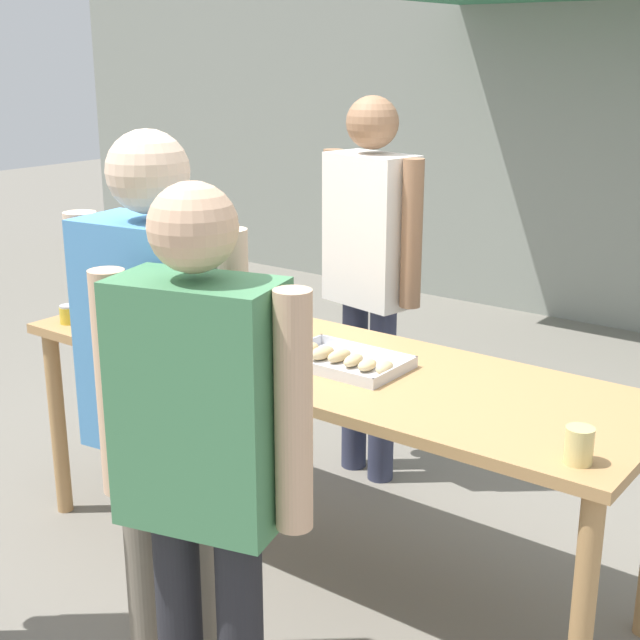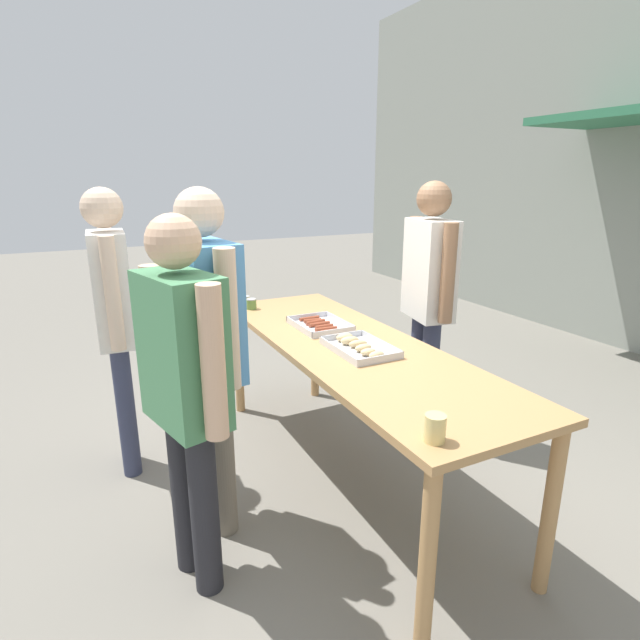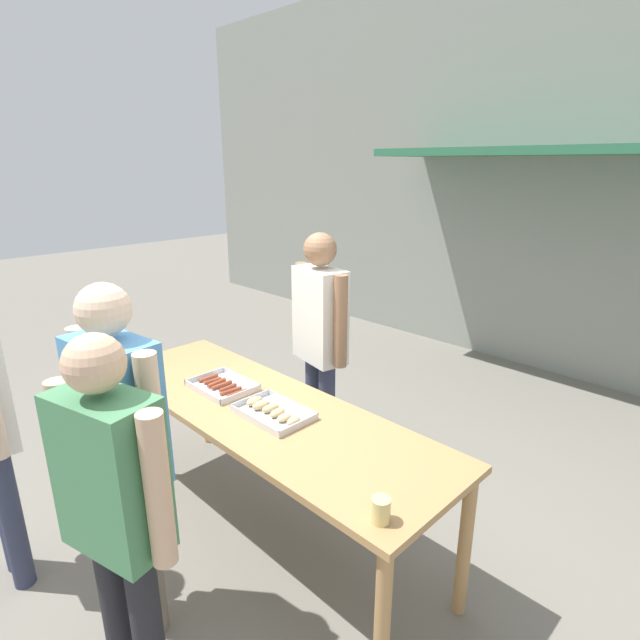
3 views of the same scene
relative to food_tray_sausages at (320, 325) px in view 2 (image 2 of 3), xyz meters
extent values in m
plane|color=slate|center=(0.38, 0.02, -0.91)|extent=(24.00, 24.00, 0.00)
cube|color=tan|center=(0.38, 0.02, -0.03)|extent=(2.54, 0.81, 0.04)
cylinder|color=tan|center=(-0.82, -0.32, -0.48)|extent=(0.07, 0.07, 0.86)
cylinder|color=tan|center=(1.59, -0.32, -0.48)|extent=(0.07, 0.07, 0.86)
cylinder|color=tan|center=(-0.82, 0.36, -0.48)|extent=(0.07, 0.07, 0.86)
cylinder|color=tan|center=(1.59, 0.36, -0.48)|extent=(0.07, 0.07, 0.86)
cube|color=silver|center=(0.00, 0.00, -0.01)|extent=(0.41, 0.31, 0.01)
cube|color=silver|center=(0.00, -0.15, 0.01)|extent=(0.41, 0.01, 0.03)
cube|color=silver|center=(0.00, 0.15, 0.01)|extent=(0.41, 0.01, 0.03)
cube|color=silver|center=(-0.20, 0.00, 0.01)|extent=(0.01, 0.31, 0.03)
cube|color=silver|center=(0.20, 0.00, 0.01)|extent=(0.01, 0.31, 0.03)
cylinder|color=brown|center=(-0.16, 0.00, 0.01)|extent=(0.03, 0.15, 0.02)
cylinder|color=brown|center=(-0.10, 0.00, 0.01)|extent=(0.04, 0.12, 0.02)
cylinder|color=brown|center=(-0.05, -0.01, 0.01)|extent=(0.04, 0.14, 0.03)
cylinder|color=brown|center=(0.00, 0.00, 0.01)|extent=(0.03, 0.15, 0.03)
cylinder|color=brown|center=(0.05, 0.01, 0.01)|extent=(0.03, 0.13, 0.02)
cylinder|color=brown|center=(0.11, -0.01, 0.01)|extent=(0.04, 0.15, 0.02)
cylinder|color=brown|center=(0.16, 0.00, 0.01)|extent=(0.04, 0.14, 0.02)
cube|color=silver|center=(0.52, 0.00, -0.01)|extent=(0.45, 0.30, 0.01)
cube|color=silver|center=(0.52, -0.14, 0.01)|extent=(0.45, 0.01, 0.03)
cube|color=silver|center=(0.52, 0.15, 0.01)|extent=(0.45, 0.01, 0.03)
cube|color=silver|center=(0.30, 0.00, 0.01)|extent=(0.01, 0.30, 0.03)
cube|color=silver|center=(0.73, 0.00, 0.01)|extent=(0.01, 0.30, 0.03)
ellipsoid|color=#D6B77F|center=(0.34, -0.01, 0.02)|extent=(0.06, 0.11, 0.05)
ellipsoid|color=#D6B77F|center=(0.41, -0.01, 0.02)|extent=(0.07, 0.12, 0.05)
ellipsoid|color=#D6B77F|center=(0.48, 0.01, 0.02)|extent=(0.07, 0.12, 0.05)
ellipsoid|color=#D6B77F|center=(0.55, 0.00, 0.02)|extent=(0.06, 0.11, 0.04)
ellipsoid|color=#D6B77F|center=(0.62, -0.01, 0.01)|extent=(0.06, 0.10, 0.04)
ellipsoid|color=#D6B77F|center=(0.69, 0.00, 0.02)|extent=(0.06, 0.10, 0.04)
cylinder|color=gold|center=(-0.75, -0.27, 0.02)|extent=(0.07, 0.07, 0.07)
cylinder|color=#B2B2B7|center=(-0.75, -0.27, 0.06)|extent=(0.07, 0.07, 0.01)
cylinder|color=#567A38|center=(-0.65, -0.25, 0.02)|extent=(0.07, 0.07, 0.07)
cylinder|color=#B2B2B7|center=(-0.65, -0.25, 0.06)|extent=(0.07, 0.07, 0.01)
cylinder|color=#DBC67A|center=(1.51, -0.27, 0.04)|extent=(0.08, 0.08, 0.11)
cylinder|color=#333851|center=(-0.02, 0.85, -0.47)|extent=(0.12, 0.12, 0.88)
cylinder|color=#333851|center=(0.16, 0.81, -0.47)|extent=(0.12, 0.12, 0.88)
cube|color=silver|center=(0.07, 0.83, 0.32)|extent=(0.45, 0.30, 0.70)
sphere|color=#936B4C|center=(0.07, 0.83, 0.80)|extent=(0.24, 0.24, 0.24)
cylinder|color=#936B4C|center=(-0.18, 0.88, 0.33)|extent=(0.09, 0.09, 0.66)
cylinder|color=#936B4C|center=(0.32, 0.78, 0.33)|extent=(0.09, 0.09, 0.66)
cylinder|color=#333851|center=(-0.26, -1.23, -0.48)|extent=(0.11, 0.11, 0.87)
cylinder|color=#333851|center=(-0.43, -1.22, -0.48)|extent=(0.11, 0.11, 0.87)
cube|color=silver|center=(-0.34, -1.22, 0.30)|extent=(0.38, 0.22, 0.69)
sphere|color=beige|center=(-0.34, -1.22, 0.78)|extent=(0.23, 0.23, 0.23)
cylinder|color=beige|center=(-0.11, -1.24, 0.31)|extent=(0.08, 0.08, 0.65)
cylinder|color=beige|center=(-0.57, -1.21, 0.31)|extent=(0.08, 0.08, 0.65)
cylinder|color=#232328|center=(0.89, -1.02, -0.50)|extent=(0.13, 0.13, 0.83)
cylinder|color=#232328|center=(0.70, -1.07, -0.50)|extent=(0.13, 0.13, 0.83)
cube|color=#478456|center=(0.80, -1.04, 0.25)|extent=(0.47, 0.33, 0.66)
sphere|color=#DBAD89|center=(0.80, -1.04, 0.70)|extent=(0.22, 0.22, 0.22)
cylinder|color=#DBAD89|center=(1.05, -0.98, 0.26)|extent=(0.10, 0.10, 0.62)
cylinder|color=#DBAD89|center=(0.55, -1.11, 0.26)|extent=(0.10, 0.10, 0.62)
cylinder|color=#756B5B|center=(0.54, -0.84, -0.47)|extent=(0.13, 0.13, 0.87)
cylinder|color=#756B5B|center=(0.34, -0.86, -0.47)|extent=(0.13, 0.13, 0.87)
cube|color=#5193D1|center=(0.44, -0.85, 0.31)|extent=(0.47, 0.30, 0.69)
sphere|color=beige|center=(0.44, -0.85, 0.79)|extent=(0.24, 0.24, 0.24)
cylinder|color=beige|center=(0.70, -0.81, 0.32)|extent=(0.10, 0.10, 0.66)
cylinder|color=beige|center=(0.17, -0.89, 0.32)|extent=(0.10, 0.10, 0.66)
camera|label=1|loc=(2.31, -2.55, 1.11)|focal=50.00mm
camera|label=2|loc=(2.83, -1.40, 0.95)|focal=28.00mm
camera|label=3|loc=(2.54, -1.64, 1.39)|focal=28.00mm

